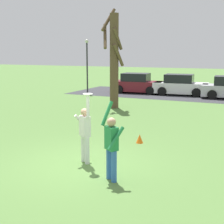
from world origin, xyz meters
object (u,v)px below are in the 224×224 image
at_px(person_defender, 111,144).
at_px(bare_tree_tall, 114,59).
at_px(lamppost_by_lot, 87,61).
at_px(person_catcher, 85,131).
at_px(parked_car_maroon, 137,84).
at_px(parked_car_white, 180,86).
at_px(frisbee_disc, 88,94).
at_px(field_cone_orange, 140,139).

xyz_separation_m(person_defender, bare_tree_tall, (-4.56, 10.06, 1.90)).
bearing_deg(lamppost_by_lot, person_catcher, -60.89).
height_order(parked_car_maroon, parked_car_white, same).
height_order(person_catcher, person_defender, person_catcher).
relative_size(person_catcher, parked_car_maroon, 0.49).
bearing_deg(parked_car_maroon, person_defender, -76.31).
height_order(person_catcher, bare_tree_tall, bare_tree_tall).
distance_m(frisbee_disc, lamppost_by_lot, 16.94).
height_order(parked_car_white, bare_tree_tall, bare_tree_tall).
relative_size(person_catcher, parked_car_white, 0.49).
bearing_deg(bare_tree_tall, person_defender, -65.59).
relative_size(parked_car_maroon, lamppost_by_lot, 1.00).
height_order(bare_tree_tall, field_cone_orange, bare_tree_tall).
xyz_separation_m(person_catcher, person_defender, (1.29, -0.90, -0.00)).
bearing_deg(person_defender, parked_car_maroon, -36.31).
bearing_deg(person_catcher, parked_car_maroon, 140.58).
bearing_deg(person_catcher, field_cone_orange, 109.56).
xyz_separation_m(person_catcher, lamppost_by_lot, (-8.14, 14.62, 1.60)).
distance_m(parked_car_maroon, field_cone_orange, 14.85).
bearing_deg(frisbee_disc, person_catcher, 144.94).
bearing_deg(parked_car_white, person_defender, -87.24).
distance_m(parked_car_maroon, parked_car_white, 3.50).
xyz_separation_m(parked_car_white, bare_tree_tall, (-2.18, -7.55, 2.16)).
relative_size(bare_tree_tall, field_cone_orange, 18.03).
xyz_separation_m(parked_car_maroon, lamppost_by_lot, (-3.55, -1.90, 1.86)).
xyz_separation_m(bare_tree_tall, field_cone_orange, (4.02, -6.48, -2.72)).
xyz_separation_m(parked_car_white, lamppost_by_lot, (-7.05, -2.08, 1.86)).
bearing_deg(parked_car_maroon, lamppost_by_lot, -156.82).
distance_m(frisbee_disc, bare_tree_tall, 9.94).
xyz_separation_m(person_defender, parked_car_white, (-2.38, 17.61, -0.25)).
relative_size(frisbee_disc, parked_car_white, 0.07).
distance_m(parked_car_white, lamppost_by_lot, 7.58).
relative_size(parked_car_maroon, bare_tree_tall, 0.73).
bearing_deg(frisbee_disc, lamppost_by_lot, 119.44).
bearing_deg(lamppost_by_lot, parked_car_white, 16.48).
relative_size(person_defender, frisbee_disc, 7.41).
distance_m(bare_tree_tall, field_cone_orange, 8.10).
relative_size(person_defender, lamppost_by_lot, 0.48).
xyz_separation_m(parked_car_maroon, parked_car_white, (3.49, 0.19, 0.00)).
bearing_deg(person_defender, bare_tree_tall, -30.54).
distance_m(frisbee_disc, field_cone_orange, 3.45).
bearing_deg(parked_car_white, lamppost_by_lot, -168.47).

